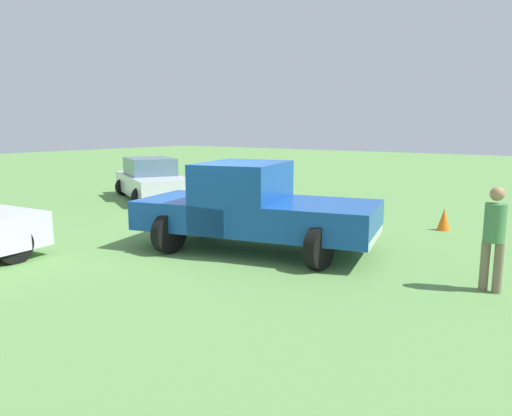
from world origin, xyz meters
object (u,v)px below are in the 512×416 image
Objects in this scene: pickup_truck at (250,205)px; person_bystander at (494,233)px; sedan_near at (151,180)px; traffic_cone at (444,219)px.

pickup_truck reaches higher than person_bystander.
sedan_near is at bearing 138.29° from pickup_truck.
pickup_truck is 3.17× the size of person_bystander.
traffic_cone is (-0.64, 9.99, -0.39)m from sedan_near.
person_bystander is (3.63, 11.84, 0.27)m from sedan_near.
pickup_truck is 4.62m from person_bystander.
pickup_truck reaches higher than traffic_cone.
sedan_near is 8.57× the size of traffic_cone.
pickup_truck is at bearing -32.11° from traffic_cone.
person_bystander is at bearing 23.50° from traffic_cone.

